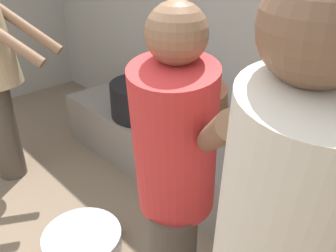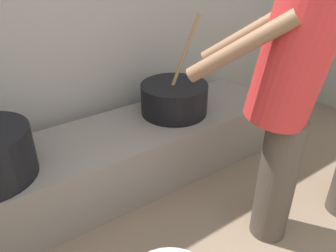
# 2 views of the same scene
# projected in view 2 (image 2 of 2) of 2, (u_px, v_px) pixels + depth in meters

# --- Properties ---
(block_enclosure_rear) EXTENTS (5.47, 0.20, 2.29)m
(block_enclosure_rear) POSITION_uv_depth(u_px,v_px,m) (41.00, 4.00, 2.05)
(block_enclosure_rear) COLOR #9E998E
(block_enclosure_rear) RESTS_ON ground_plane
(hearth_ledge) EXTENTS (2.72, 0.60, 0.41)m
(hearth_ledge) POSITION_uv_depth(u_px,v_px,m) (100.00, 165.00, 2.16)
(hearth_ledge) COLOR slate
(hearth_ledge) RESTS_ON ground_plane
(cooking_pot_main) EXTENTS (0.47, 0.47, 0.67)m
(cooking_pot_main) POSITION_uv_depth(u_px,v_px,m) (174.00, 98.00, 2.33)
(cooking_pot_main) COLOR black
(cooking_pot_main) RESTS_ON hearth_ledge
(cook_in_red_shirt) EXTENTS (0.63, 0.71, 1.52)m
(cook_in_red_shirt) POSITION_uv_depth(u_px,v_px,m) (286.00, 94.00, 1.53)
(cook_in_red_shirt) COLOR #4C4238
(cook_in_red_shirt) RESTS_ON ground_plane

